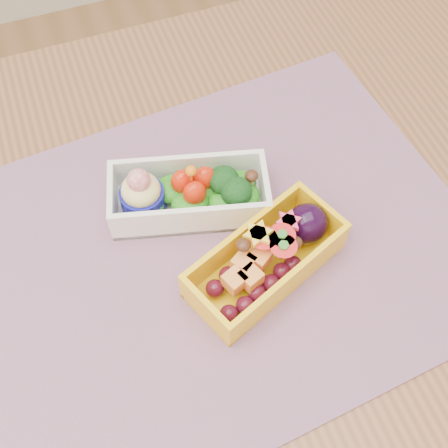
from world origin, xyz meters
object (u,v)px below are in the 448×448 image
object	(u,v)px
bento_white	(188,194)
placemat	(219,247)
bento_yellow	(269,257)
table	(224,280)

from	to	relation	value
bento_white	placemat	bearing A→B (deg)	-62.01
bento_yellow	placemat	bearing A→B (deg)	109.97
bento_white	bento_yellow	distance (m)	0.12
bento_white	bento_yellow	xyz separation A→B (m)	(0.06, -0.11, 0.00)
placemat	table	bearing A→B (deg)	23.65
placemat	bento_white	world-z (taller)	bento_white
bento_white	bento_yellow	size ratio (longest dim) A/B	1.01
placemat	bento_yellow	bearing A→B (deg)	-48.18
placemat	bento_yellow	size ratio (longest dim) A/B	2.94
bento_white	bento_yellow	world-z (taller)	bento_white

